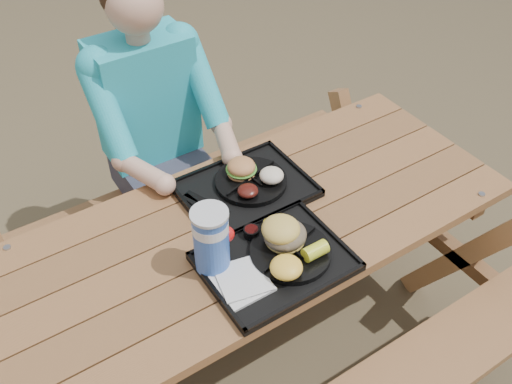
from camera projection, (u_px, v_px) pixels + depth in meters
ground at (256, 343)px, 2.46m from camera, size 60.00×60.00×0.00m
picnic_table at (256, 289)px, 2.20m from camera, size 1.80×1.49×0.75m
tray_near at (275, 262)px, 1.80m from camera, size 0.45×0.35×0.02m
tray_far at (245, 190)px, 2.05m from camera, size 0.45×0.35×0.02m
plate_near at (290, 252)px, 1.80m from camera, size 0.26×0.26×0.02m
plate_far at (251, 181)px, 2.06m from camera, size 0.26×0.26×0.02m
napkin_stack at (242, 283)px, 1.71m from camera, size 0.15×0.15×0.02m
soda_cup at (211, 241)px, 1.70m from camera, size 0.11×0.11×0.22m
condiment_bbq at (251, 232)px, 1.86m from camera, size 0.05×0.05×0.03m
condiment_mustard at (269, 225)px, 1.89m from camera, size 0.05×0.05×0.03m
sandwich at (286, 226)px, 1.78m from camera, size 0.13×0.13×0.13m
mac_cheese at (286, 267)px, 1.71m from camera, size 0.10×0.10×0.05m
corn_cob at (315, 251)px, 1.76m from camera, size 0.08×0.08×0.05m
cutlery_far at (206, 204)px, 1.98m from camera, size 0.10×0.18×0.01m
burger at (241, 164)px, 2.04m from camera, size 0.10×0.10×0.09m
baked_beans at (248, 191)px, 1.98m from camera, size 0.07×0.07×0.03m
potato_salad at (272, 175)px, 2.03m from camera, size 0.09×0.09×0.05m
diner at (154, 145)px, 2.44m from camera, size 0.48×0.84×1.28m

